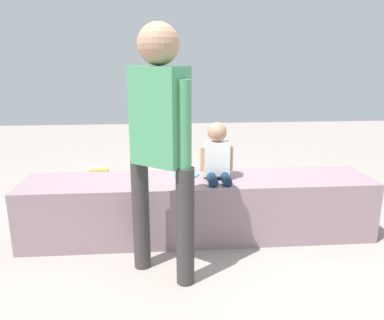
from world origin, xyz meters
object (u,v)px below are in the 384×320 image
Objects in this scene: child_seated at (217,155)px; water_bottle_near_gift at (307,195)px; adult_standing at (160,132)px; water_bottle_far_side at (158,193)px; handbag_black_leather at (213,183)px; cake_plate at (186,173)px; party_cup_red at (305,205)px; gift_bag at (100,183)px.

child_seated is 2.06× the size of water_bottle_near_gift.
adult_standing is 1.75m from water_bottle_far_side.
child_seated is 2.43× the size of water_bottle_far_side.
water_bottle_far_side is 0.66m from handbag_black_leather.
water_bottle_near_gift is (1.32, 0.50, -0.43)m from cake_plate.
cake_plate reaches higher than handbag_black_leather.
party_cup_red is at bearing -13.97° from water_bottle_far_side.
adult_standing is 1.96m from gift_bag.
cake_plate is 0.91m from water_bottle_far_side.
child_seated is at bearing -28.08° from cake_plate.
cake_plate is at bearing -163.62° from party_cup_red.
water_bottle_far_side is 0.56× the size of handbag_black_leather.
gift_bag is 2.23m from party_cup_red.
adult_standing is 2.17m from water_bottle_near_gift.
adult_standing is at bearing -88.33° from water_bottle_far_side.
child_seated is 1.22m from handbag_black_leather.
water_bottle_far_side is at bearing -164.79° from handbag_black_leather.
cake_plate is (0.21, 0.72, -0.50)m from adult_standing.
water_bottle_near_gift is 1.18× the size of water_bottle_far_side.
handbag_black_leather is at bearing 15.21° from water_bottle_far_side.
party_cup_red is at bearing -31.83° from handbag_black_leather.
gift_bag is (-0.91, 0.89, -0.37)m from cake_plate.
gift_bag reaches higher than water_bottle_far_side.
gift_bag is at bearing 170.03° from water_bottle_near_gift.
adult_standing is 1.97m from handbag_black_leather.
water_bottle_near_gift is 1.04m from handbag_black_leather.
child_seated is at bearing -41.43° from gift_bag.
water_bottle_near_gift is at bearing 20.62° from cake_plate.
handbag_black_leather reaches higher than water_bottle_far_side.
water_bottle_far_side is (-1.58, 0.25, -0.02)m from water_bottle_near_gift.
water_bottle_far_side is at bearing 91.67° from adult_standing.
cake_plate is at bearing -44.42° from gift_bag.
child_seated is 0.34m from cake_plate.
child_seated reaches higher than cake_plate.
child_seated reaches higher than water_bottle_far_side.
cake_plate reaches higher than water_bottle_far_side.
cake_plate is 2.34× the size of party_cup_red.
party_cup_red is (1.01, 0.50, -0.68)m from child_seated.
water_bottle_far_side is (-0.26, 0.75, -0.45)m from cake_plate.
gift_bag is 1.06× the size of handbag_black_leather.
adult_standing is at bearing -141.59° from water_bottle_near_gift.
adult_standing reaches higher than party_cup_red.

